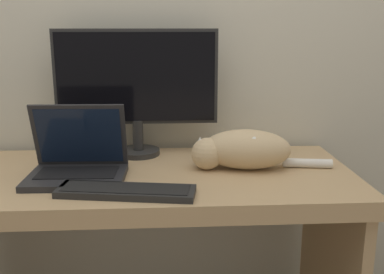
# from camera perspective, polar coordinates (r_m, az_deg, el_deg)

# --- Properties ---
(wall_back) EXTENTS (6.40, 0.06, 2.60)m
(wall_back) POSITION_cam_1_polar(r_m,az_deg,el_deg) (1.82, -5.84, 16.55)
(wall_back) COLOR beige
(wall_back) RESTS_ON ground_plane
(desk) EXTENTS (1.40, 0.61, 0.73)m
(desk) POSITION_cam_1_polar(r_m,az_deg,el_deg) (1.59, -5.71, -9.88)
(desk) COLOR tan
(desk) RESTS_ON ground_plane
(monitor) EXTENTS (0.60, 0.16, 0.47)m
(monitor) POSITION_cam_1_polar(r_m,az_deg,el_deg) (1.69, -7.06, 6.59)
(monitor) COLOR #282828
(monitor) RESTS_ON desk
(laptop) EXTENTS (0.31, 0.24, 0.24)m
(laptop) POSITION_cam_1_polar(r_m,az_deg,el_deg) (1.50, -14.32, -3.29)
(laptop) COLOR #232326
(laptop) RESTS_ON desk
(external_keyboard) EXTENTS (0.42, 0.17, 0.02)m
(external_keyboard) POSITION_cam_1_polar(r_m,az_deg,el_deg) (1.34, -8.38, -6.82)
(external_keyboard) COLOR black
(external_keyboard) RESTS_ON desk
(cat) EXTENTS (0.49, 0.20, 0.14)m
(cat) POSITION_cam_1_polar(r_m,az_deg,el_deg) (1.55, 6.36, -1.54)
(cat) COLOR #D1B284
(cat) RESTS_ON desk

